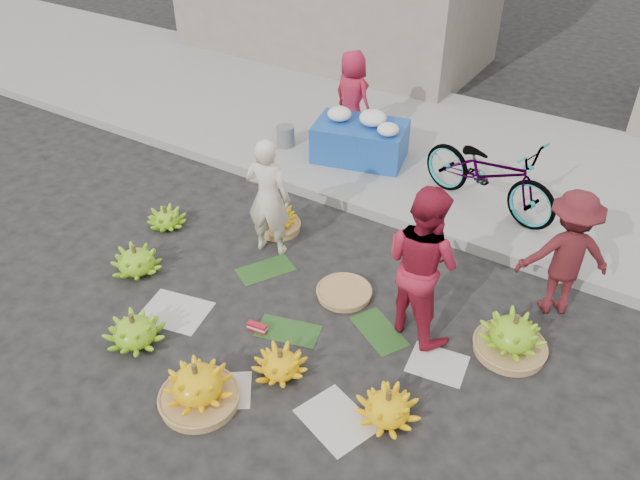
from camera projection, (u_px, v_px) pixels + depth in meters
The scene contains 22 objects.
ground at pixel (307, 323), 6.57m from camera, with size 80.00×80.00×0.00m, color black.
curb at pixel (400, 219), 8.03m from camera, with size 40.00×0.25×0.15m, color gray.
sidewalk at pixel (461, 154), 9.48m from camera, with size 40.00×4.00×0.12m, color gray.
newspaper_scatter at pixel (261, 372), 6.02m from camera, with size 3.20×1.80×0.00m, color beige, non-canonical shape.
banana_leaves at pixel (309, 309), 6.74m from camera, with size 2.00×1.00×0.00m, color #1D4617, non-canonical shape.
banana_bunch_0 at pixel (136, 260), 7.18m from camera, with size 0.66×0.66×0.37m.
banana_bunch_1 at pixel (134, 330), 6.25m from camera, with size 0.66×0.66×0.37m.
banana_bunch_2 at pixel (197, 386), 5.60m from camera, with size 0.85×0.85×0.49m.
banana_bunch_3 at pixel (280, 364), 5.92m from camera, with size 0.59×0.59×0.32m.
banana_bunch_4 at pixel (388, 407), 5.49m from camera, with size 0.68×0.68×0.35m.
banana_bunch_5 at pixel (512, 336), 6.13m from camera, with size 0.71×0.71×0.48m.
banana_bunch_6 at pixel (166, 218), 7.95m from camera, with size 0.47×0.47×0.30m.
banana_bunch_7 at pixel (278, 219), 7.87m from camera, with size 0.55×0.55×0.39m.
basket_spare at pixel (344, 293), 6.91m from camera, with size 0.60×0.60×0.07m, color #9F7642.
incense_stack at pixel (257, 327), 6.45m from camera, with size 0.21×0.07×0.09m, color red.
vendor_cream at pixel (268, 198), 7.19m from camera, with size 0.54×0.36×1.48m, color #F0E3CA.
vendor_red at pixel (422, 263), 6.03m from camera, with size 0.83×0.64×1.70m, color #B91C35.
man_striped at pixel (566, 254), 6.35m from camera, with size 0.94×0.54×1.45m, color maroon.
flower_table at pixel (361, 139), 9.07m from camera, with size 1.46×1.10×0.76m.
grey_bucket at pixel (285, 136), 9.49m from camera, with size 0.28×0.28×0.31m, color slate.
flower_vendor at pixel (352, 97), 9.35m from camera, with size 0.68×0.45×1.40m, color #B91C35.
bicycle at pixel (490, 173), 7.88m from camera, with size 1.94×0.68×1.02m, color gray.
Camera 1 is at (2.67, -3.99, 4.57)m, focal length 35.00 mm.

